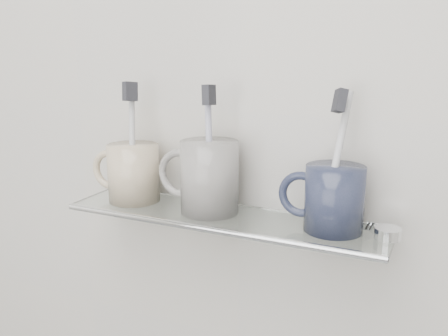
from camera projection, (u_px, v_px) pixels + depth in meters
The scene contains 18 objects.
wall_back at pixel (240, 112), 0.78m from camera, with size 2.50×2.50×0.00m, color #BDB7AD.
shelf_glass at pixel (223, 217), 0.76m from camera, with size 0.50×0.12×0.01m, color silver.
shelf_rail at pixel (207, 229), 0.71m from camera, with size 0.01×0.01×0.50m, color silver.
bracket_left at pixel (128, 199), 0.89m from camera, with size 0.02×0.02×0.03m, color silver.
bracket_right at pixel (368, 235), 0.72m from camera, with size 0.02×0.02×0.03m, color silver.
mug_left at pixel (134, 173), 0.82m from camera, with size 0.08×0.08×0.09m, color beige.
mug_left_handle at pixel (110, 170), 0.84m from camera, with size 0.07×0.07×0.01m, color beige.
toothbrush_left at pixel (132, 141), 0.81m from camera, with size 0.01×0.01×0.19m, color #B8B8B8.
bristles_left at pixel (130, 91), 0.79m from camera, with size 0.01×0.02×0.03m, color #27282D.
mug_center at pixel (210, 177), 0.76m from camera, with size 0.09×0.09×0.11m, color silver.
mug_center_handle at pixel (181, 174), 0.79m from camera, with size 0.08×0.08×0.01m, color silver.
toothbrush_center at pixel (209, 148), 0.75m from camera, with size 0.01×0.01×0.19m, color #9F9EC6.
bristles_center at pixel (209, 95), 0.73m from camera, with size 0.01×0.02×0.03m, color #27282D.
mug_right at pixel (334, 199), 0.69m from camera, with size 0.08×0.08×0.09m, color #192233.
mug_right_handle at pixel (301, 195), 0.71m from camera, with size 0.07×0.07×0.01m, color #192233.
toothbrush_right at pixel (336, 160), 0.67m from camera, with size 0.01×0.01×0.19m, color silver.
bristles_right at pixel (340, 101), 0.66m from camera, with size 0.01×0.02×0.03m, color #27282D.
chrome_cap at pixel (388, 233), 0.67m from camera, with size 0.04×0.04×0.01m, color silver.
Camera 1 is at (0.31, 0.38, 1.35)m, focal length 40.00 mm.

